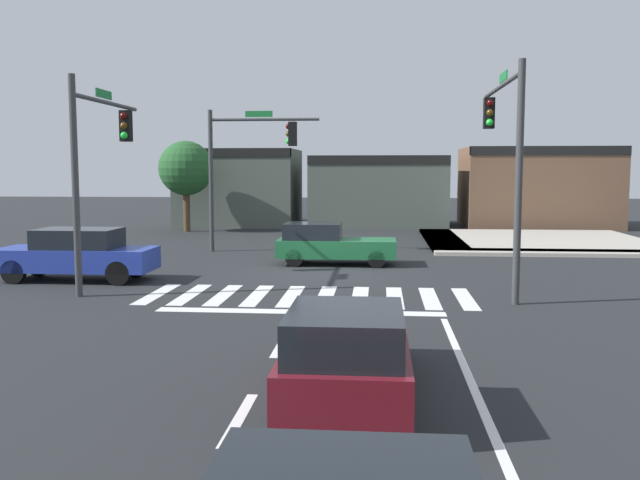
{
  "coord_description": "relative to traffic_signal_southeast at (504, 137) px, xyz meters",
  "views": [
    {
      "loc": [
        1.85,
        -22.28,
        3.31
      ],
      "look_at": [
        -0.01,
        -0.8,
        1.11
      ],
      "focal_mm": 38.69,
      "sensor_mm": 36.0,
      "label": 1
    }
  ],
  "objects": [
    {
      "name": "curb_corner_northeast",
      "position": [
        3.27,
        12.41,
        -4.14
      ],
      "size": [
        10.0,
        10.6,
        0.15
      ],
      "color": "#B2AA9E",
      "rests_on": "ground_plane"
    },
    {
      "name": "lane_markings",
      "position": [
        -4.06,
        -8.43,
        -4.21
      ],
      "size": [
        6.8,
        18.75,
        0.01
      ],
      "color": "white",
      "rests_on": "ground_plane"
    },
    {
      "name": "bike_detector_marking",
      "position": [
        -3.48,
        -5.13,
        -4.21
      ],
      "size": [
        1.17,
        1.17,
        0.01
      ],
      "color": "yellow",
      "rests_on": "ground_plane"
    },
    {
      "name": "ground_plane",
      "position": [
        -5.22,
        2.99,
        -4.21
      ],
      "size": [
        120.0,
        120.0,
        0.0
      ],
      "primitive_type": "plane",
      "color": "#232628"
    },
    {
      "name": "traffic_signal_southwest",
      "position": [
        -11.21,
        -0.41,
        -0.3
      ],
      "size": [
        0.32,
        4.64,
        5.75
      ],
      "rotation": [
        0.0,
        0.0,
        1.57
      ],
      "color": "#383A3D",
      "rests_on": "ground_plane"
    },
    {
      "name": "crosswalk_near",
      "position": [
        -5.22,
        -1.51,
        -4.21
      ],
      "size": [
        8.56,
        3.09,
        0.01
      ],
      "color": "silver",
      "rests_on": "ground_plane"
    },
    {
      "name": "car_maroon",
      "position": [
        -3.81,
        -9.55,
        -3.49
      ],
      "size": [
        1.71,
        4.58,
        1.48
      ],
      "rotation": [
        0.0,
        0.0,
        1.57
      ],
      "color": "maroon",
      "rests_on": "ground_plane"
    },
    {
      "name": "car_green",
      "position": [
        -5.08,
        4.72,
        -3.49
      ],
      "size": [
        4.13,
        1.76,
        1.45
      ],
      "color": "#1E6638",
      "rests_on": "ground_plane"
    },
    {
      "name": "storefront_row",
      "position": [
        -2.35,
        21.87,
        -1.98
      ],
      "size": [
        25.2,
        6.13,
        4.59
      ],
      "color": "#4C564C",
      "rests_on": "ground_plane"
    },
    {
      "name": "traffic_signal_southeast",
      "position": [
        0.0,
        0.0,
        0.0
      ],
      "size": [
        0.32,
        5.7,
        5.98
      ],
      "rotation": [
        0.0,
        0.0,
        1.57
      ],
      "color": "#383A3D",
      "rests_on": "ground_plane"
    },
    {
      "name": "roadside_tree",
      "position": [
        -13.72,
        16.99,
        -0.84
      ],
      "size": [
        2.92,
        2.92,
        4.86
      ],
      "color": "#4C3823",
      "rests_on": "ground_plane"
    },
    {
      "name": "traffic_signal_northwest",
      "position": [
        -8.67,
        8.2,
        -0.27
      ],
      "size": [
        4.49,
        0.32,
        5.71
      ],
      "color": "#383A3D",
      "rests_on": "ground_plane"
    },
    {
      "name": "car_blue",
      "position": [
        -12.4,
        0.49,
        -3.41
      ],
      "size": [
        4.63,
        1.73,
        1.56
      ],
      "rotation": [
        0.0,
        0.0,
        3.14
      ],
      "color": "#23389E",
      "rests_on": "ground_plane"
    }
  ]
}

